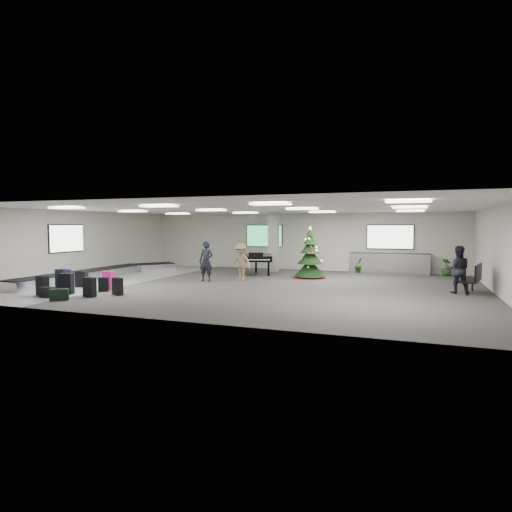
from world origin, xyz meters
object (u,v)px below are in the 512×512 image
(traveler_a, at_px, (206,261))
(traveler_b, at_px, (241,262))
(baggage_carousel, at_px, (101,273))
(traveler_bench, at_px, (458,270))
(grand_piano, at_px, (256,258))
(potted_plant_left, at_px, (359,265))
(christmas_tree, at_px, (310,260))
(potted_plant_right, at_px, (447,267))
(bench, at_px, (474,277))
(pink_suitcase, at_px, (109,280))
(service_counter, at_px, (389,263))

(traveler_a, distance_m, traveler_b, 1.59)
(baggage_carousel, distance_m, traveler_bench, 15.59)
(grand_piano, height_order, traveler_b, traveler_b)
(baggage_carousel, height_order, potted_plant_left, potted_plant_left)
(christmas_tree, xyz_separation_m, potted_plant_left, (1.91, 3.14, -0.44))
(potted_plant_right, bearing_deg, grand_piano, -163.27)
(bench, bearing_deg, traveler_b, -169.74)
(bench, bearing_deg, pink_suitcase, -149.96)
(bench, bearing_deg, service_counter, 133.02)
(traveler_a, xyz_separation_m, traveler_b, (1.30, 0.93, -0.06))
(service_counter, xyz_separation_m, grand_piano, (-6.34, -2.88, 0.29))
(traveler_a, bearing_deg, potted_plant_right, 29.67)
(service_counter, distance_m, pink_suitcase, 13.89)
(traveler_a, relative_size, traveler_b, 1.08)
(service_counter, distance_m, traveler_bench, 6.60)
(christmas_tree, distance_m, traveler_b, 3.34)
(service_counter, relative_size, pink_suitcase, 5.50)
(service_counter, height_order, traveler_b, traveler_b)
(baggage_carousel, bearing_deg, traveler_a, 5.89)
(potted_plant_left, bearing_deg, christmas_tree, -121.34)
(service_counter, relative_size, potted_plant_left, 4.93)
(bench, bearing_deg, potted_plant_right, 108.93)
(service_counter, height_order, traveler_bench, traveler_bench)
(traveler_b, bearing_deg, traveler_bench, 9.97)
(pink_suitcase, height_order, potted_plant_right, potted_plant_right)
(traveler_bench, xyz_separation_m, potted_plant_left, (-4.23, 5.74, -0.46))
(service_counter, relative_size, traveler_a, 2.25)
(baggage_carousel, bearing_deg, pink_suitcase, -45.62)
(christmas_tree, xyz_separation_m, traveler_bench, (6.14, -2.61, 0.02))
(bench, height_order, traveler_b, traveler_b)
(christmas_tree, height_order, potted_plant_right, christmas_tree)
(bench, relative_size, traveler_a, 0.99)
(pink_suitcase, bearing_deg, baggage_carousel, 141.11)
(grand_piano, bearing_deg, bench, -37.07)
(christmas_tree, bearing_deg, potted_plant_right, 27.78)
(baggage_carousel, distance_m, bench, 16.14)
(potted_plant_left, bearing_deg, baggage_carousel, -150.27)
(potted_plant_left, bearing_deg, traveler_bench, -53.65)
(baggage_carousel, xyz_separation_m, bench, (16.11, 0.91, 0.40))
(traveler_a, bearing_deg, christmas_tree, 33.49)
(potted_plant_right, bearing_deg, bench, -84.73)
(christmas_tree, height_order, potted_plant_left, christmas_tree)
(pink_suitcase, distance_m, christmas_tree, 9.08)
(traveler_bench, distance_m, potted_plant_left, 7.15)
(grand_piano, relative_size, traveler_a, 1.37)
(potted_plant_right, bearing_deg, baggage_carousel, -157.11)
(pink_suitcase, relative_size, traveler_bench, 0.42)
(service_counter, distance_m, potted_plant_right, 2.76)
(grand_piano, distance_m, bench, 10.05)
(christmas_tree, relative_size, traveler_a, 1.38)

